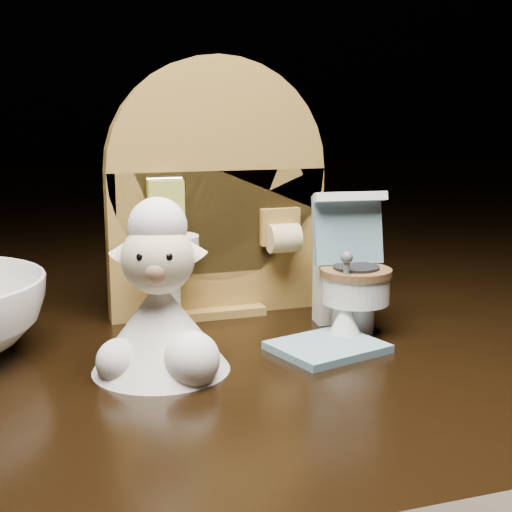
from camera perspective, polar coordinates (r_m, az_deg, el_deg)
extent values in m
cube|color=black|center=(0.39, -0.36, -13.95)|extent=(2.50, 2.50, 0.10)
cube|color=olive|center=(0.43, -3.09, 1.12)|extent=(0.13, 0.02, 0.09)
cylinder|color=olive|center=(0.42, -3.15, 6.91)|extent=(0.13, 0.02, 0.13)
cube|color=olive|center=(0.43, -3.03, -4.14)|extent=(0.05, 0.04, 0.01)
cylinder|color=white|center=(0.41, -6.89, -2.51)|extent=(0.01, 0.01, 0.04)
cylinder|color=white|center=(0.40, -6.89, 0.90)|extent=(0.03, 0.03, 0.01)
cylinder|color=silver|center=(0.40, -7.18, 2.51)|extent=(0.00, 0.00, 0.01)
cube|color=#9FA93E|center=(0.40, -7.23, 4.48)|extent=(0.02, 0.01, 0.02)
cube|color=olive|center=(0.43, 1.94, 2.36)|extent=(0.02, 0.01, 0.02)
cylinder|color=#DBC589|center=(0.42, 2.22, 1.43)|extent=(0.02, 0.02, 0.02)
cylinder|color=white|center=(0.40, 7.77, -4.80)|extent=(0.02, 0.02, 0.02)
cylinder|color=white|center=(0.39, 7.97, -2.60)|extent=(0.04, 0.04, 0.02)
cylinder|color=brown|center=(0.39, 8.01, -1.29)|extent=(0.04, 0.04, 0.00)
cube|color=white|center=(0.41, 6.89, -2.10)|extent=(0.03, 0.02, 0.05)
cube|color=#658A9E|center=(0.40, 7.33, 2.11)|extent=(0.04, 0.02, 0.04)
cube|color=white|center=(0.39, 7.58, 4.73)|extent=(0.04, 0.01, 0.01)
cylinder|color=#B1CF3C|center=(0.41, 8.14, 1.91)|extent=(0.01, 0.01, 0.01)
cube|color=#658A9E|center=(0.37, 5.74, -7.26)|extent=(0.06, 0.06, 0.00)
cone|color=white|center=(0.38, 7.14, -5.10)|extent=(0.02, 0.02, 0.02)
cylinder|color=#59595B|center=(0.38, 7.22, -2.15)|extent=(0.00, 0.00, 0.03)
sphere|color=#59595B|center=(0.37, 7.27, -0.11)|extent=(0.01, 0.01, 0.01)
cone|color=silver|center=(0.34, -7.66, -5.52)|extent=(0.06, 0.06, 0.04)
sphere|color=silver|center=(0.32, -5.20, -8.26)|extent=(0.03, 0.03, 0.03)
sphere|color=silver|center=(0.33, -10.84, -8.31)|extent=(0.02, 0.02, 0.02)
sphere|color=beige|center=(0.33, -7.85, -0.17)|extent=(0.03, 0.03, 0.03)
sphere|color=tan|center=(0.32, -8.05, -1.18)|extent=(0.01, 0.01, 0.01)
sphere|color=silver|center=(0.33, -7.88, 2.33)|extent=(0.03, 0.03, 0.03)
cone|color=beige|center=(0.33, -10.45, 0.63)|extent=(0.02, 0.01, 0.02)
cone|color=beige|center=(0.33, -5.19, 0.67)|extent=(0.02, 0.01, 0.02)
sphere|color=black|center=(0.31, -9.20, -0.09)|extent=(0.00, 0.00, 0.00)
sphere|color=black|center=(0.31, -7.03, -0.08)|extent=(0.00, 0.00, 0.00)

